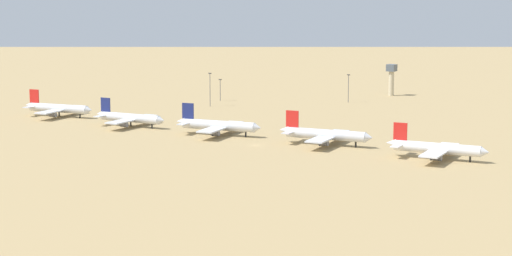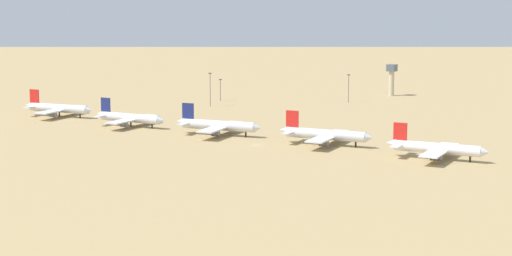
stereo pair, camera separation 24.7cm
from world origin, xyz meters
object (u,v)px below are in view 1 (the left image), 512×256
object	(u,v)px
parked_jet_red_0	(58,108)
parked_jet_navy_2	(218,125)
control_tower	(391,77)
parked_jet_red_3	(325,135)
light_pole_east	(348,86)
parked_jet_red_4	(436,148)
light_pole_mid	(210,87)
parked_jet_navy_1	(129,118)
light_pole_west	(220,88)

from	to	relation	value
parked_jet_red_0	parked_jet_navy_2	xyz separation A→B (m)	(100.69, -1.34, 0.09)
parked_jet_navy_2	control_tower	size ratio (longest dim) A/B	2.15
parked_jet_red_3	light_pole_east	distance (m)	142.36
parked_jet_red_4	light_pole_mid	distance (m)	179.79
parked_jet_navy_1	parked_jet_red_4	distance (m)	149.81
parked_jet_navy_1	parked_jet_navy_2	size ratio (longest dim) A/B	0.95
parked_jet_navy_1	parked_jet_navy_2	xyz separation A→B (m)	(48.82, 2.98, 0.23)
parked_jet_red_3	light_pole_mid	world-z (taller)	light_pole_mid
parked_jet_red_0	parked_jet_red_4	xyz separation A→B (m)	(201.63, -0.54, -0.08)
parked_jet_navy_1	parked_jet_red_3	xyz separation A→B (m)	(99.95, 7.48, 0.22)
parked_jet_navy_1	parked_jet_navy_2	bearing A→B (deg)	-2.17
control_tower	parked_jet_red_3	bearing A→B (deg)	-73.16
parked_jet_red_0	parked_jet_navy_2	distance (m)	100.70
parked_jet_red_4	light_pole_west	distance (m)	198.77
parked_jet_red_3	parked_jet_navy_2	bearing A→B (deg)	176.06
parked_jet_red_3	parked_jet_red_4	size ratio (longest dim) A/B	1.03
parked_jet_red_0	control_tower	world-z (taller)	control_tower
parked_jet_red_0	light_pole_mid	bearing A→B (deg)	51.95
light_pole_mid	parked_jet_navy_1	bearing A→B (deg)	-80.66
parked_jet_navy_1	parked_jet_red_3	world-z (taller)	parked_jet_red_3
control_tower	light_pole_mid	xyz separation A→B (m)	(-60.47, -101.48, -0.98)
parked_jet_navy_1	parked_jet_navy_2	distance (m)	48.91
parked_jet_navy_1	light_pole_west	xyz separation A→B (m)	(-22.84, 102.29, 3.26)
parked_jet_navy_2	light_pole_mid	bearing A→B (deg)	117.63
parked_jet_navy_2	control_tower	world-z (taller)	control_tower
parked_jet_navy_2	light_pole_east	world-z (taller)	light_pole_east
parked_jet_red_0	light_pole_east	bearing A→B (deg)	44.07
parked_jet_navy_1	light_pole_mid	xyz separation A→B (m)	(-13.10, 79.68, 6.27)
parked_jet_red_0	light_pole_mid	world-z (taller)	light_pole_mid
parked_jet_red_4	light_pole_east	bearing A→B (deg)	121.58
parked_jet_navy_1	parked_jet_red_3	distance (m)	100.23
parked_jet_red_3	control_tower	distance (m)	181.60
parked_jet_red_4	light_pole_west	size ratio (longest dim) A/B	3.12
light_pole_west	light_pole_east	size ratio (longest dim) A/B	0.79
parked_jet_navy_2	light_pole_mid	world-z (taller)	light_pole_mid
parked_jet_navy_1	control_tower	world-z (taller)	control_tower
parked_jet_red_4	light_pole_west	bearing A→B (deg)	142.83
parked_jet_red_4	light_pole_east	xyz separation A→B (m)	(-108.20, 133.45, 4.95)
parked_jet_navy_2	light_pole_west	size ratio (longest dim) A/B	3.23
parked_jet_red_0	light_pole_mid	distance (m)	84.97
parked_jet_red_0	parked_jet_navy_1	distance (m)	52.04
control_tower	light_pole_mid	size ratio (longest dim) A/B	1.03
parked_jet_navy_1	light_pole_east	bearing A→B (deg)	67.49
parked_jet_red_4	control_tower	distance (m)	204.94
control_tower	light_pole_west	world-z (taller)	control_tower
control_tower	parked_jet_red_4	bearing A→B (deg)	-60.00
parked_jet_navy_2	parked_jet_red_3	xyz separation A→B (m)	(51.13, 4.50, -0.01)
parked_jet_navy_1	parked_jet_red_4	xyz separation A→B (m)	(149.76, 3.78, 0.06)
parked_jet_red_0	control_tower	xyz separation A→B (m)	(99.23, 176.84, 7.10)
light_pole_east	parked_jet_navy_2	bearing A→B (deg)	-86.91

